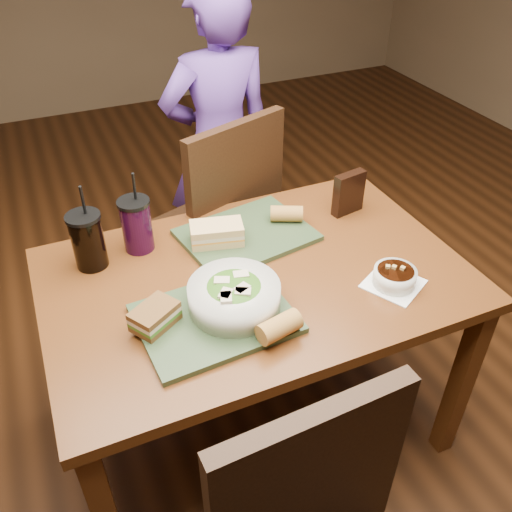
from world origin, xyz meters
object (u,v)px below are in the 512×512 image
at_px(baguette_far, 287,214).
at_px(cup_berry, 137,225).
at_px(diner, 220,146).
at_px(soup_bowl, 395,277).
at_px(chip_bag, 349,193).
at_px(salad_bowl, 234,295).
at_px(tray_near, 215,318).
at_px(tray_far, 246,235).
at_px(sandwich_far, 217,233).
at_px(chair_far, 228,219).
at_px(dining_table, 256,296).
at_px(baguette_near, 279,327).
at_px(sandwich_near, 155,316).
at_px(cup_cola, 88,240).

distance_m(baguette_far, cup_berry, 0.51).
xyz_separation_m(diner, cup_berry, (-0.53, -0.67, 0.12)).
distance_m(soup_bowl, chip_bag, 0.43).
relative_size(salad_bowl, soup_bowl, 1.23).
distance_m(tray_near, tray_far, 0.42).
bearing_deg(sandwich_far, chair_far, 64.92).
bearing_deg(dining_table, diner, 76.21).
bearing_deg(dining_table, chair_far, 77.93).
relative_size(dining_table, diner, 0.90).
relative_size(tray_near, baguette_near, 3.50).
xyz_separation_m(sandwich_far, cup_berry, (-0.24, 0.09, 0.04)).
bearing_deg(tray_far, sandwich_near, -142.30).
distance_m(tray_near, sandwich_near, 0.17).
xyz_separation_m(chair_far, cup_cola, (-0.58, -0.33, 0.27)).
bearing_deg(sandwich_near, cup_cola, 106.57).
bearing_deg(tray_far, cup_berry, 166.33).
distance_m(sandwich_far, cup_cola, 0.41).
distance_m(chair_far, chip_bag, 0.56).
bearing_deg(chip_bag, baguette_far, 166.82).
distance_m(diner, sandwich_far, 0.83).
height_order(diner, tray_near, diner).
relative_size(tray_near, soup_bowl, 1.97).
bearing_deg(baguette_near, tray_near, 133.81).
relative_size(salad_bowl, sandwich_near, 1.72).
distance_m(sandwich_far, baguette_far, 0.27).
bearing_deg(tray_far, baguette_near, -102.58).
distance_m(dining_table, soup_bowl, 0.44).
distance_m(chair_far, cup_berry, 0.58).
xyz_separation_m(tray_near, sandwich_near, (-0.16, 0.03, 0.04)).
bearing_deg(sandwich_near, soup_bowl, -8.13).
height_order(tray_near, sandwich_far, sandwich_far).
height_order(tray_near, baguette_far, baguette_far).
relative_size(diner, salad_bowl, 5.53).
distance_m(dining_table, chair_far, 0.60).
distance_m(baguette_near, cup_berry, 0.62).
bearing_deg(sandwich_near, tray_far, 37.70).
bearing_deg(soup_bowl, sandwich_near, 171.87).
distance_m(baguette_far, chip_bag, 0.24).
bearing_deg(baguette_far, salad_bowl, -134.17).
bearing_deg(dining_table, soup_bowl, -30.48).
height_order(sandwich_near, cup_berry, cup_berry).
distance_m(diner, baguette_far, 0.75).
bearing_deg(baguette_far, chair_far, 103.12).
distance_m(salad_bowl, sandwich_near, 0.23).
height_order(tray_far, baguette_far, baguette_far).
relative_size(tray_far, cup_cola, 1.46).
distance_m(sandwich_near, baguette_far, 0.64).
height_order(salad_bowl, sandwich_near, salad_bowl).
height_order(sandwich_far, baguette_near, sandwich_far).
xyz_separation_m(dining_table, sandwich_near, (-0.35, -0.11, 0.14)).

